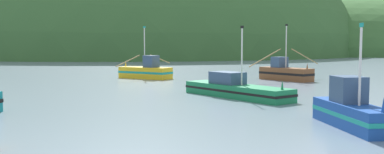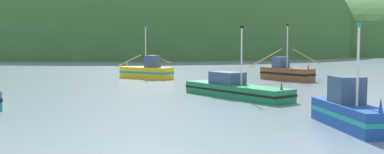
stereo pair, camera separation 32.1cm
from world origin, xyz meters
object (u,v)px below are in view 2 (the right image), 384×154
fishing_boat_blue (349,111)px  fishing_boat_yellow (147,71)px  fishing_boat_brown (286,73)px  fishing_boat_green (235,89)px

fishing_boat_blue → fishing_boat_yellow: 34.17m
fishing_boat_blue → fishing_boat_yellow: (-14.67, 30.86, 0.04)m
fishing_boat_blue → fishing_boat_brown: 28.79m
fishing_boat_green → fishing_boat_blue: (5.01, -12.54, 0.21)m
fishing_boat_green → fishing_boat_brown: bearing=117.6°
fishing_boat_blue → fishing_boat_yellow: fishing_boat_yellow is taller
fishing_boat_green → fishing_boat_yellow: 20.72m
fishing_boat_green → fishing_boat_brown: fishing_boat_brown is taller
fishing_boat_green → fishing_boat_yellow: bearing=169.2°
fishing_boat_blue → fishing_boat_brown: size_ratio=0.66×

